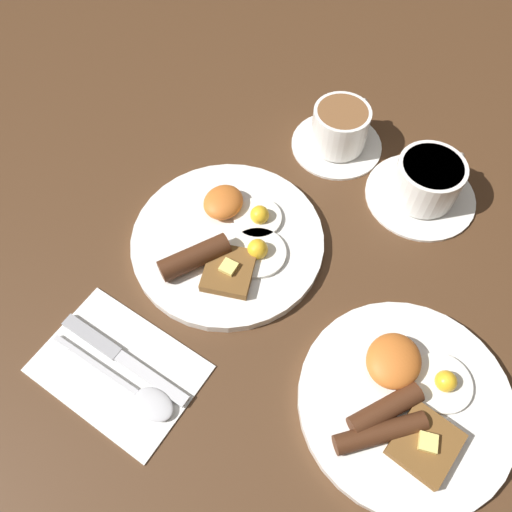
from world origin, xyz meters
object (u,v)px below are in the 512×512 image
(teacup_near, at_px, (339,131))
(spoon, at_px, (142,396))
(breakfast_plate_far, at_px, (405,400))
(breakfast_plate_near, at_px, (228,240))
(teacup_far, at_px, (426,184))
(knife, at_px, (117,354))

(teacup_near, distance_m, spoon, 0.49)
(breakfast_plate_far, bearing_deg, breakfast_plate_near, -104.48)
(breakfast_plate_near, xyz_separation_m, spoon, (0.24, 0.03, -0.00))
(breakfast_plate_near, height_order, teacup_near, teacup_near)
(breakfast_plate_far, height_order, spoon, breakfast_plate_far)
(breakfast_plate_far, relative_size, spoon, 1.38)
(teacup_far, xyz_separation_m, spoon, (0.46, -0.17, -0.02))
(knife, distance_m, spoon, 0.06)
(knife, bearing_deg, teacup_near, 82.65)
(teacup_far, distance_m, spoon, 0.49)
(teacup_far, bearing_deg, knife, -27.48)
(teacup_near, xyz_separation_m, knife, (0.46, -0.07, -0.03))
(teacup_near, xyz_separation_m, teacup_far, (0.03, 0.15, -0.00))
(breakfast_plate_far, distance_m, knife, 0.35)
(breakfast_plate_far, bearing_deg, teacup_near, -142.17)
(breakfast_plate_far, bearing_deg, spoon, -59.35)
(knife, bearing_deg, breakfast_plate_near, 84.27)
(teacup_near, distance_m, teacup_far, 0.16)
(breakfast_plate_far, xyz_separation_m, teacup_near, (-0.33, -0.25, 0.02))
(teacup_far, bearing_deg, breakfast_plate_far, 18.35)
(knife, bearing_deg, spoon, -21.23)
(teacup_far, bearing_deg, spoon, -19.95)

